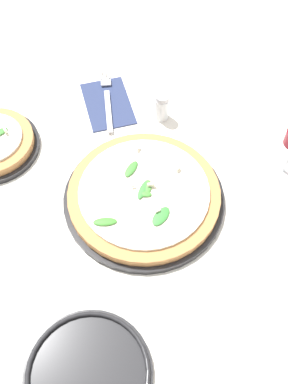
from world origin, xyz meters
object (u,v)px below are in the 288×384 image
fork (107,99)px  shaker_pepper (162,107)px  pizza_arugula_main (144,196)px  side_plate_white (88,374)px

fork → shaker_pepper: bearing=-117.6°
pizza_arugula_main → fork: size_ratio=1.59×
fork → shaker_pepper: shaker_pepper is taller
pizza_arugula_main → fork: bearing=-6.9°
pizza_arugula_main → shaker_pepper: shaker_pepper is taller
pizza_arugula_main → fork: 0.29m
pizza_arugula_main → side_plate_white: (-0.27, 0.22, -0.01)m
side_plate_white → shaker_pepper: (0.45, -0.35, 0.02)m
shaker_pepper → fork: bearing=44.5°
fork → shaker_pepper: size_ratio=3.00×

